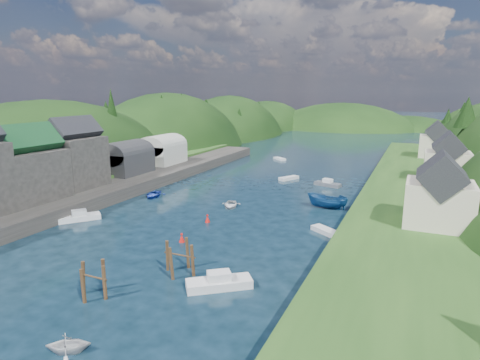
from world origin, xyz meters
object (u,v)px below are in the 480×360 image
at_px(piling_cluster_near, 94,283).
at_px(channel_buoy_far, 207,219).
at_px(piling_cluster_far, 180,261).
at_px(channel_buoy_near, 182,238).

relative_size(piling_cluster_near, channel_buoy_far, 3.22).
relative_size(piling_cluster_near, piling_cluster_far, 0.94).
relative_size(channel_buoy_near, channel_buoy_far, 1.00).
height_order(piling_cluster_far, channel_buoy_far, piling_cluster_far).
distance_m(piling_cluster_near, channel_buoy_near, 13.87).
xyz_separation_m(channel_buoy_near, channel_buoy_far, (-0.76, 7.62, 0.00)).
distance_m(piling_cluster_far, channel_buoy_far, 15.59).
distance_m(piling_cluster_near, piling_cluster_far, 8.02).
bearing_deg(piling_cluster_far, channel_buoy_near, 121.19).
height_order(channel_buoy_near, channel_buoy_far, same).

